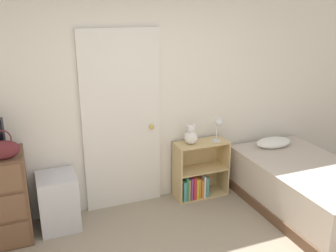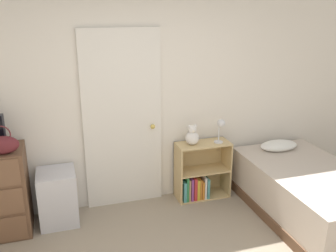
{
  "view_description": "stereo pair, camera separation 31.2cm",
  "coord_description": "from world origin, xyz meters",
  "px_view_note": "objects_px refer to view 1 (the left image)",
  "views": [
    {
      "loc": [
        -1.13,
        -1.93,
        2.33
      ],
      "look_at": [
        0.35,
        1.78,
        1.0
      ],
      "focal_mm": 40.0,
      "sensor_mm": 36.0,
      "label": 1
    },
    {
      "loc": [
        -0.83,
        -2.04,
        2.33
      ],
      "look_at": [
        0.35,
        1.78,
        1.0
      ],
      "focal_mm": 40.0,
      "sensor_mm": 36.0,
      "label": 2
    }
  ],
  "objects_px": {
    "storage_bin": "(58,201)",
    "desk_lamp": "(219,125)",
    "bed": "(306,188)",
    "handbag": "(3,150)",
    "bookshelf": "(197,176)",
    "teddy_bear": "(191,135)"
  },
  "relations": [
    {
      "from": "handbag",
      "to": "teddy_bear",
      "type": "height_order",
      "value": "handbag"
    },
    {
      "from": "bed",
      "to": "teddy_bear",
      "type": "bearing_deg",
      "value": 145.62
    },
    {
      "from": "storage_bin",
      "to": "desk_lamp",
      "type": "bearing_deg",
      "value": 0.69
    },
    {
      "from": "storage_bin",
      "to": "bed",
      "type": "xyz_separation_m",
      "value": [
        2.71,
        -0.71,
        -0.02
      ]
    },
    {
      "from": "storage_bin",
      "to": "teddy_bear",
      "type": "bearing_deg",
      "value": 2.34
    },
    {
      "from": "handbag",
      "to": "teddy_bear",
      "type": "relative_size",
      "value": 1.24
    },
    {
      "from": "storage_bin",
      "to": "bookshelf",
      "type": "distance_m",
      "value": 1.68
    },
    {
      "from": "teddy_bear",
      "to": "storage_bin",
      "type": "bearing_deg",
      "value": -177.66
    },
    {
      "from": "handbag",
      "to": "bed",
      "type": "relative_size",
      "value": 0.17
    },
    {
      "from": "teddy_bear",
      "to": "bookshelf",
      "type": "bearing_deg",
      "value": 1.22
    },
    {
      "from": "bed",
      "to": "storage_bin",
      "type": "bearing_deg",
      "value": 165.41
    },
    {
      "from": "teddy_bear",
      "to": "bed",
      "type": "relative_size",
      "value": 0.13
    },
    {
      "from": "handbag",
      "to": "storage_bin",
      "type": "bearing_deg",
      "value": 20.2
    },
    {
      "from": "handbag",
      "to": "storage_bin",
      "type": "relative_size",
      "value": 0.51
    },
    {
      "from": "handbag",
      "to": "bookshelf",
      "type": "distance_m",
      "value": 2.27
    },
    {
      "from": "bookshelf",
      "to": "bed",
      "type": "relative_size",
      "value": 0.38
    },
    {
      "from": "desk_lamp",
      "to": "handbag",
      "type": "bearing_deg",
      "value": -175.44
    },
    {
      "from": "handbag",
      "to": "desk_lamp",
      "type": "bearing_deg",
      "value": 4.56
    },
    {
      "from": "handbag",
      "to": "desk_lamp",
      "type": "relative_size",
      "value": 1.03
    },
    {
      "from": "desk_lamp",
      "to": "bed",
      "type": "distance_m",
      "value": 1.25
    },
    {
      "from": "teddy_bear",
      "to": "bed",
      "type": "height_order",
      "value": "teddy_bear"
    },
    {
      "from": "storage_bin",
      "to": "desk_lamp",
      "type": "distance_m",
      "value": 2.03
    }
  ]
}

